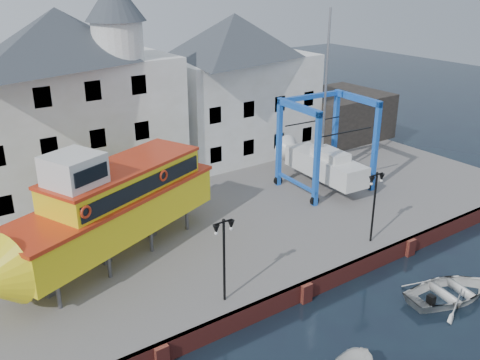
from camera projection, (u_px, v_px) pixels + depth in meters
ground at (305, 301)px, 26.66m from camera, size 140.00×140.00×0.00m
hardstanding at (192, 215)px, 34.81m from camera, size 44.00×22.00×1.00m
quay_wall at (304, 291)px, 26.55m from camera, size 44.00×0.47×1.00m
building_white_main at (68, 100)px, 35.26m from camera, size 14.00×8.30×14.00m
building_white_right at (235, 85)px, 43.45m from camera, size 12.00×8.00×11.20m
shed_dark at (338, 115)px, 48.64m from camera, size 8.00×7.00×4.00m
lamp_post_left at (224, 239)px, 23.87m from camera, size 1.12×0.32×4.20m
lamp_post_right at (376, 189)px, 29.25m from camera, size 1.12×0.32×4.20m
tour_boat at (101, 210)px, 27.13m from camera, size 14.90×8.72×6.39m
travel_lift at (319, 157)px, 37.69m from camera, size 5.98×8.17×12.16m
motorboat_b at (449, 298)px, 26.91m from camera, size 5.49×4.40×1.01m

